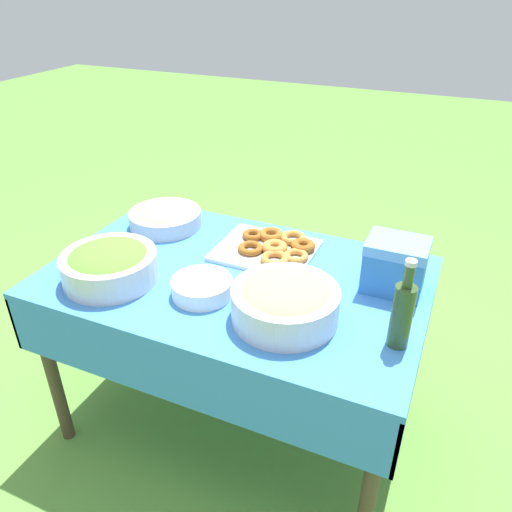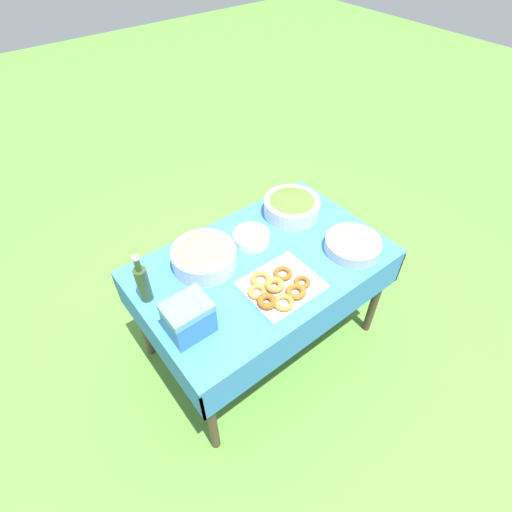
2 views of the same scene
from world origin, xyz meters
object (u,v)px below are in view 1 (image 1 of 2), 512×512
at_px(salad_bowl, 109,264).
at_px(donut_platter, 272,248).
at_px(cooler_box, 395,265).
at_px(plate_stack, 202,287).
at_px(pasta_bowl, 165,217).
at_px(olive_oil_bottle, 402,313).
at_px(bread_bowl, 285,301).

bearing_deg(salad_bowl, donut_platter, -137.50).
bearing_deg(cooler_box, plate_stack, 27.34).
xyz_separation_m(plate_stack, cooler_box, (-0.59, -0.30, 0.06)).
bearing_deg(plate_stack, donut_platter, -106.28).
bearing_deg(plate_stack, pasta_bowl, -44.74).
xyz_separation_m(donut_platter, olive_oil_bottle, (-0.55, 0.36, 0.09)).
bearing_deg(donut_platter, pasta_bowl, -3.15).
xyz_separation_m(salad_bowl, cooler_box, (-0.93, -0.35, 0.03)).
relative_size(plate_stack, bread_bowl, 0.61).
bearing_deg(donut_platter, bread_bowl, 117.41).
distance_m(pasta_bowl, bread_bowl, 0.82).
bearing_deg(plate_stack, cooler_box, -152.66).
relative_size(donut_platter, bread_bowl, 1.14).
relative_size(pasta_bowl, donut_platter, 0.79).
bearing_deg(bread_bowl, donut_platter, -62.59).
bearing_deg(donut_platter, cooler_box, 171.98).
relative_size(olive_oil_bottle, cooler_box, 1.43).
distance_m(salad_bowl, bread_bowl, 0.65).
xyz_separation_m(pasta_bowl, olive_oil_bottle, (-1.06, 0.39, 0.07)).
height_order(pasta_bowl, cooler_box, cooler_box).
relative_size(pasta_bowl, olive_oil_bottle, 1.06).
relative_size(olive_oil_bottle, bread_bowl, 0.85).
distance_m(plate_stack, bread_bowl, 0.31).
distance_m(donut_platter, plate_stack, 0.39).
bearing_deg(olive_oil_bottle, pasta_bowl, -20.29).
xyz_separation_m(pasta_bowl, plate_stack, (-0.40, 0.40, -0.01)).
bearing_deg(salad_bowl, plate_stack, -172.40).
distance_m(salad_bowl, pasta_bowl, 0.45).
relative_size(bread_bowl, cooler_box, 1.69).
relative_size(plate_stack, cooler_box, 1.03).
bearing_deg(donut_platter, salad_bowl, 42.50).
height_order(salad_bowl, donut_platter, salad_bowl).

